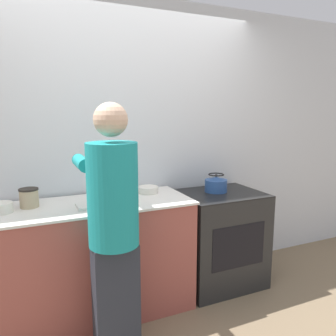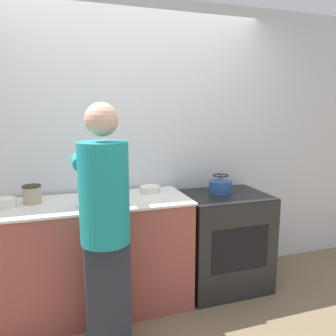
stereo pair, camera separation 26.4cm
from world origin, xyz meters
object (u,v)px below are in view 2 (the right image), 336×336
at_px(person, 105,222).
at_px(bowl_prep, 150,189).
at_px(cutting_board, 102,202).
at_px(canister_jar, 32,194).
at_px(kettle, 220,185).
at_px(oven, 223,240).
at_px(knife, 108,201).

relative_size(person, bowl_prep, 9.34).
distance_m(cutting_board, canister_jar, 0.54).
bearing_deg(kettle, person, -153.07).
relative_size(oven, knife, 4.69).
distance_m(person, knife, 0.43).
bearing_deg(oven, person, -155.74).
distance_m(kettle, canister_jar, 1.60).
bearing_deg(knife, cutting_board, 165.41).
xyz_separation_m(cutting_board, canister_jar, (-0.51, 0.17, 0.06)).
distance_m(knife, kettle, 1.05).
height_order(cutting_board, knife, knife).
bearing_deg(cutting_board, person, -94.19).
bearing_deg(cutting_board, kettle, 7.05).
bearing_deg(cutting_board, canister_jar, 161.65).
height_order(oven, kettle, kettle).
xyz_separation_m(oven, kettle, (-0.02, 0.06, 0.51)).
bearing_deg(knife, bowl_prep, 31.82).
relative_size(person, cutting_board, 4.34).
bearing_deg(person, bowl_prep, 53.77).
height_order(person, cutting_board, person).
relative_size(cutting_board, bowl_prep, 2.15).
relative_size(oven, canister_jar, 6.22).
xyz_separation_m(person, bowl_prep, (0.48, 0.65, 0.03)).
bearing_deg(oven, bowl_prep, 168.04).
bearing_deg(canister_jar, bowl_prep, 2.97).
bearing_deg(bowl_prep, canister_jar, -177.03).
xyz_separation_m(person, cutting_board, (0.03, 0.43, 0.01)).
height_order(kettle, bowl_prep, kettle).
xyz_separation_m(cutting_board, bowl_prep, (0.45, 0.22, 0.02)).
height_order(oven, bowl_prep, bowl_prep).
height_order(knife, bowl_prep, bowl_prep).
relative_size(oven, person, 0.53).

